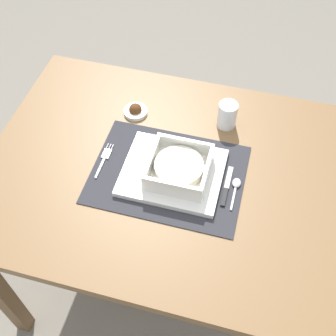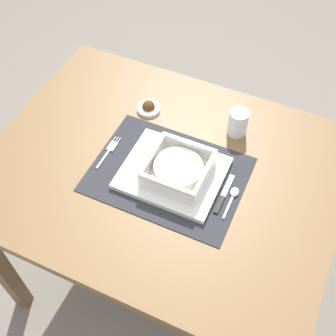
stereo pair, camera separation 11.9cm
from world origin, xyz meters
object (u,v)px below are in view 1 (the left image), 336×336
butter_knife (226,188)px  condiment_saucer (135,111)px  bread_knife (218,185)px  drinking_glass (227,116)px  dining_table (160,187)px  fork (105,158)px  spoon (236,185)px  porridge_bowl (179,168)px

butter_knife → condiment_saucer: size_ratio=1.84×
bread_knife → drinking_glass: drinking_glass is taller
dining_table → butter_knife: size_ratio=7.42×
fork → bread_knife: (0.33, -0.01, 0.00)m
dining_table → butter_knife: (0.20, -0.02, 0.10)m
dining_table → bread_knife: bearing=-6.6°
fork → spoon: (0.38, 0.00, 0.00)m
dining_table → porridge_bowl: (0.06, -0.02, 0.14)m
butter_knife → drinking_glass: bearing=100.6°
fork → spoon: bearing=0.6°
condiment_saucer → fork: bearing=-98.4°
porridge_bowl → spoon: bearing=3.0°
dining_table → condiment_saucer: size_ratio=13.62×
butter_knife → drinking_glass: size_ratio=1.63×
drinking_glass → butter_knife: bearing=-79.5°
condiment_saucer → dining_table: bearing=-55.4°
bread_knife → drinking_glass: 0.24m
porridge_bowl → dining_table: bearing=165.4°
butter_knife → condiment_saucer: condiment_saucer is taller
porridge_bowl → butter_knife: bearing=-3.5°
fork → bread_knife: bearing=-1.6°
dining_table → spoon: size_ratio=9.16×
fork → condiment_saucer: (0.03, 0.20, 0.01)m
spoon → butter_knife: spoon is taller
porridge_bowl → bread_knife: 0.12m
dining_table → drinking_glass: size_ratio=12.09×
fork → butter_knife: size_ratio=0.95×
porridge_bowl → condiment_saucer: size_ratio=2.22×
porridge_bowl → drinking_glass: size_ratio=1.97×
spoon → butter_knife: (-0.02, -0.02, -0.00)m
drinking_glass → condiment_saucer: bearing=-174.9°
porridge_bowl → fork: (-0.22, 0.01, -0.04)m
bread_knife → spoon: bearing=17.3°
porridge_bowl → bread_knife: porridge_bowl is taller
dining_table → porridge_bowl: porridge_bowl is taller
dining_table → drinking_glass: (0.15, 0.22, 0.13)m
fork → bread_knife: size_ratio=1.01×
spoon → porridge_bowl: bearing=-176.9°
fork → butter_knife: butter_knife is taller
porridge_bowl → bread_knife: size_ratio=1.28×
condiment_saucer → spoon: bearing=-29.4°
dining_table → fork: size_ratio=7.79×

